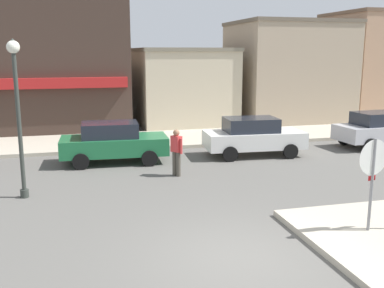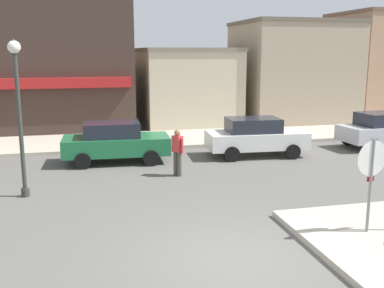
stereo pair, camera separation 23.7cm
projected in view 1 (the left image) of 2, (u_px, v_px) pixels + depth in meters
name	position (u px, v px, depth m)	size (l,w,h in m)	color
ground_plane	(240.00, 258.00, 9.29)	(160.00, 160.00, 0.00)	#5B5954
kerb_far	(146.00, 140.00, 21.26)	(80.00, 4.00, 0.15)	#B7AD99
stop_sign	(373.00, 173.00, 10.08)	(0.81, 0.14, 2.30)	gray
lamp_post	(17.00, 96.00, 12.54)	(0.36, 0.36, 4.54)	#333833
parked_car_nearest	(113.00, 142.00, 17.10)	(4.08, 2.02, 1.56)	#1E6B3D
parked_car_second	(253.00, 136.00, 18.28)	(4.10, 2.06, 1.56)	white
parked_car_third	(380.00, 129.00, 20.01)	(4.12, 2.11, 1.56)	#B7B7BC
pedestrian_crossing_near	(176.00, 151.00, 15.25)	(0.37, 0.52, 1.61)	#4C473D
building_corner_shop	(34.00, 49.00, 24.62)	(10.01, 8.08, 8.62)	#3D2D26
building_storefront_left_near	(179.00, 85.00, 26.92)	(5.28, 7.66, 4.39)	beige
building_storefront_left_mid	(287.00, 72.00, 27.23)	(6.47, 5.93, 5.96)	tan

